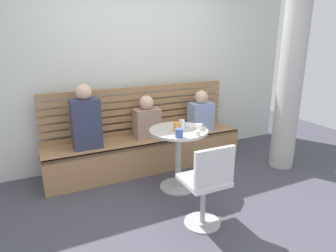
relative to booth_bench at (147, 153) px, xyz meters
name	(u,v)px	position (x,y,z in m)	size (l,w,h in m)	color
ground	(190,211)	(0.00, -1.20, -0.22)	(8.00, 8.00, 0.00)	#42424C
back_wall	(133,60)	(0.00, 0.44, 1.23)	(5.20, 0.10, 2.90)	silver
concrete_pillar	(292,66)	(1.75, -0.75, 1.18)	(0.32, 0.32, 2.80)	#B2B2AD
booth_bench	(147,153)	(0.00, 0.00, 0.00)	(2.70, 0.52, 0.44)	#A87C51
booth_backrest	(140,110)	(0.00, 0.24, 0.56)	(2.65, 0.04, 0.67)	#9A7249
cafe_table	(178,148)	(0.13, -0.69, 0.30)	(0.68, 0.68, 0.74)	#ADADB2
white_chair	(207,184)	(0.00, -1.50, 0.24)	(0.41, 0.41, 0.85)	#ADADB2
person_adult	(86,120)	(-0.79, -0.01, 0.58)	(0.34, 0.22, 0.79)	#333851
person_child_left	(147,119)	(0.02, 0.03, 0.47)	(0.34, 0.22, 0.58)	#9E7F6B
person_child_middle	(201,113)	(0.85, -0.01, 0.48)	(0.34, 0.22, 0.59)	#8C9EC6
cup_mug_blue	(179,133)	(0.00, -0.93, 0.57)	(0.08, 0.08, 0.10)	#3D5B9E
cup_water_clear	(182,125)	(0.17, -0.69, 0.57)	(0.07, 0.07, 0.11)	white
cup_tumbler_orange	(177,126)	(0.08, -0.71, 0.57)	(0.07, 0.07, 0.10)	orange
cup_ceramic_white	(199,127)	(0.33, -0.80, 0.55)	(0.08, 0.08, 0.07)	white
cup_espresso_small	(198,133)	(0.21, -0.97, 0.55)	(0.06, 0.06, 0.06)	silver
plate_small	(193,125)	(0.35, -0.63, 0.52)	(0.17, 0.17, 0.01)	white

